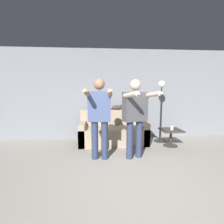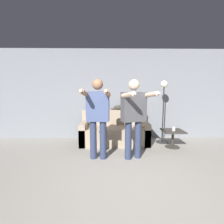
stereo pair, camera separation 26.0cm
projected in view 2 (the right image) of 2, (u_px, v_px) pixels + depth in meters
The scene contains 9 objects.
ground_plane at pixel (142, 202), 2.28m from camera, with size 16.00×16.00×0.00m, color gray.
wall_back at pixel (123, 94), 5.15m from camera, with size 10.00×0.05×2.60m.
couch at pixel (114, 133), 4.73m from camera, with size 1.80×0.80×0.87m.
person_left at pixel (98, 113), 3.57m from camera, with size 0.57×0.70×1.67m.
person_right at pixel (134, 113), 3.58m from camera, with size 0.69×0.79×1.66m.
cat at pixel (119, 107), 4.94m from camera, with size 0.42×0.13×0.16m.
floor_lamp at pixel (164, 100), 4.67m from camera, with size 0.33×0.33×1.69m.
side_table at pixel (173, 135), 4.38m from camera, with size 0.52×0.52×0.44m.
cup at pixel (174, 129), 4.31m from camera, with size 0.08×0.08×0.10m.
Camera 2 is at (-0.44, -2.09, 1.48)m, focal length 28.00 mm.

